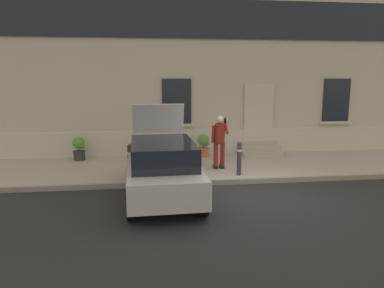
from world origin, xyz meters
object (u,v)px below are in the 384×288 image
object	(u,v)px
bollard_far_left	(130,160)
planter_cream	(143,147)
planter_charcoal	(79,148)
hatchback_car_silver	(162,168)
person_on_phone	(220,139)
planter_terracotta	(204,145)
bollard_near_person	(239,157)

from	to	relation	value
bollard_far_left	planter_cream	xyz separation A→B (m)	(0.33, 2.57, -0.11)
planter_charcoal	hatchback_car_silver	bearing A→B (deg)	-55.07
hatchback_car_silver	person_on_phone	size ratio (longest dim) A/B	2.36
planter_charcoal	bollard_far_left	bearing A→B (deg)	-54.37
planter_charcoal	planter_terracotta	bearing A→B (deg)	0.19
bollard_far_left	person_on_phone	world-z (taller)	person_on_phone
hatchback_car_silver	planter_cream	distance (m)	3.96
planter_terracotta	bollard_near_person	bearing A→B (deg)	-76.21
bollard_near_person	planter_charcoal	world-z (taller)	bollard_near_person
bollard_near_person	planter_cream	size ratio (longest dim) A/B	1.22
planter_cream	bollard_far_left	bearing A→B (deg)	-97.35
hatchback_car_silver	person_on_phone	distance (m)	2.92
hatchback_car_silver	person_on_phone	world-z (taller)	hatchback_car_silver
hatchback_car_silver	planter_terracotta	distance (m)	4.40
planter_cream	planter_terracotta	bearing A→B (deg)	3.39
hatchback_car_silver	planter_cream	bearing A→B (deg)	98.09
bollard_near_person	person_on_phone	size ratio (longest dim) A/B	0.60
bollard_near_person	planter_cream	world-z (taller)	bollard_near_person
bollard_near_person	person_on_phone	bearing A→B (deg)	118.35
planter_cream	planter_charcoal	bearing A→B (deg)	177.00
bollard_near_person	bollard_far_left	distance (m)	3.26
person_on_phone	planter_charcoal	world-z (taller)	person_on_phone
bollard_far_left	planter_terracotta	xyz separation A→B (m)	(2.59, 2.71, -0.11)
person_on_phone	hatchback_car_silver	bearing A→B (deg)	-120.01
hatchback_car_silver	planter_terracotta	world-z (taller)	hatchback_car_silver
person_on_phone	bollard_far_left	bearing A→B (deg)	-152.07
hatchback_car_silver	planter_charcoal	distance (m)	4.93
bollard_far_left	hatchback_car_silver	bearing A→B (deg)	-56.52
bollard_far_left	person_on_phone	size ratio (longest dim) A/B	0.60
bollard_near_person	hatchback_car_silver	bearing A→B (deg)	-150.45
person_on_phone	planter_terracotta	world-z (taller)	person_on_phone
person_on_phone	planter_terracotta	size ratio (longest dim) A/B	2.03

